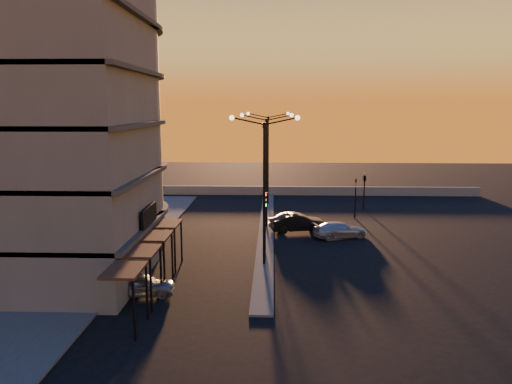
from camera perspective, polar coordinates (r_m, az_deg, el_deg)
The scene contains 14 objects.
ground at distance 32.22m, azimuth 0.94°, elevation -8.38°, with size 120.00×120.00×0.00m, color black.
sidewalk_west at distance 37.68m, azimuth -15.21°, elevation -5.95°, with size 5.00×40.00×0.12m, color #484845.
median at distance 41.83m, azimuth 1.19°, elevation -4.05°, with size 1.20×36.00×0.12m, color #484845.
parapet at distance 57.44m, azimuth 3.41°, elevation 0.16°, with size 44.00×0.50×1.00m, color slate.
building at distance 33.98m, azimuth -23.91°, elevation 12.11°, with size 14.35×17.08×25.00m.
streetlamp_near at distance 30.95m, azimuth 0.97°, elevation 1.51°, with size 4.32×0.32×9.51m.
streetlamp_mid at distance 40.87m, azimuth 1.22°, elevation 3.50°, with size 4.32×0.32×9.51m.
streetlamp_far at distance 50.82m, azimuth 1.37°, elevation 4.72°, with size 4.32×0.32×9.51m.
traffic_light_main at distance 34.25m, azimuth 1.04°, elevation -2.29°, with size 0.28×0.44×4.25m.
signal_east_a at distance 45.96m, azimuth 11.29°, elevation -0.61°, with size 0.13×0.16×3.60m.
signal_east_b at distance 49.93m, azimuth 12.31°, elevation 1.53°, with size 0.42×1.99×3.60m.
car_hatchback at distance 27.81m, azimuth -13.01°, elevation -10.29°, with size 1.44×3.58×1.22m, color #96989D.
car_sedan at distance 40.68m, azimuth 4.79°, elevation -3.49°, with size 1.58×4.52×1.49m, color black.
car_wagon at distance 39.20m, azimuth 9.61°, elevation -4.29°, with size 1.72×4.24×1.23m, color silver.
Camera 1 is at (0.53, -30.63, 10.00)m, focal length 35.00 mm.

